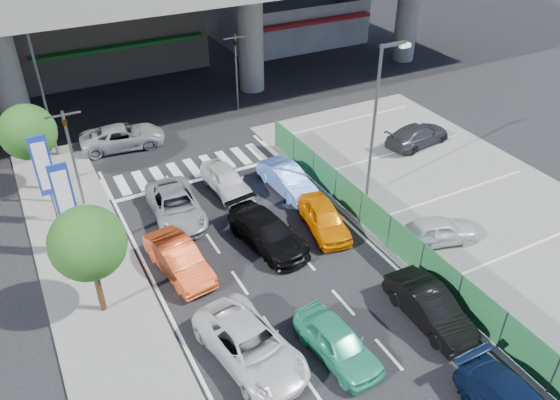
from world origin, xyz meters
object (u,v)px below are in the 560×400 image
taxi_teal_mid (337,342)px  kei_truck_front_right (287,179)px  traffic_light_right (235,54)px  signboard_far (44,169)px  hatch_black_mid_right (430,307)px  crossing_wagon_silver (123,137)px  traffic_cone (355,206)px  sedan_white_mid_left (250,345)px  taxi_orange_left (179,259)px  parked_sedan_white (438,230)px  street_lamp_left (42,78)px  signboard_near (65,198)px  sedan_white_front_mid (226,180)px  street_lamp_right (378,111)px  wagon_silver_front_left (176,206)px  tree_near (88,243)px  parked_sedan_dgrey (418,135)px  traffic_light_left (68,136)px  sedan_black_mid (268,232)px  tree_far (28,132)px  taxi_orange_right (324,218)px

taxi_teal_mid → kei_truck_front_right: size_ratio=0.95×
traffic_light_right → signboard_far: (-13.10, -8.01, -0.87)m
traffic_light_right → hatch_black_mid_right: 21.64m
crossing_wagon_silver → traffic_cone: bearing=-138.5°
sedan_white_mid_left → taxi_orange_left: 5.73m
traffic_light_right → parked_sedan_white: 18.12m
street_lamp_left → taxi_teal_mid: size_ratio=2.06×
signboard_near → sedan_white_front_mid: size_ratio=1.20×
street_lamp_left → street_lamp_right: bearing=-41.6°
wagon_silver_front_left → sedan_white_mid_left: bearing=-88.1°
kei_truck_front_right → sedan_white_front_mid: bearing=149.7°
sedan_white_front_mid → tree_near: bearing=-145.8°
tree_near → parked_sedan_dgrey: 20.81m
hatch_black_mid_right → kei_truck_front_right: hatch_black_mid_right is taller
street_lamp_left → taxi_teal_mid: street_lamp_left is taller
kei_truck_front_right → street_lamp_right: bearing=-38.7°
tree_near → traffic_cone: tree_near is taller
taxi_teal_mid → crossing_wagon_silver: 19.63m
tree_near → hatch_black_mid_right: bearing=-30.0°
sedan_white_front_mid → parked_sedan_white: bearing=-54.8°
traffic_light_left → parked_sedan_white: bearing=-38.0°
signboard_far → parked_sedan_dgrey: size_ratio=1.06×
wagon_silver_front_left → sedan_white_front_mid: wagon_silver_front_left is taller
street_lamp_left → signboard_far: bearing=-100.3°
hatch_black_mid_right → traffic_cone: size_ratio=6.68×
sedan_white_mid_left → sedan_black_mid: size_ratio=1.04×
kei_truck_front_right → traffic_cone: (1.99, -3.44, -0.30)m
hatch_black_mid_right → parked_sedan_white: (3.57, 3.63, 0.01)m
signboard_far → street_lamp_right: bearing=-18.7°
tree_near → tree_far: (-0.80, 10.50, 0.00)m
tree_far → taxi_teal_mid: bearing=-65.1°
tree_far → traffic_cone: (13.40, -9.47, -3.01)m
street_lamp_left → kei_truck_front_right: bearing=-43.8°
sedan_white_front_mid → crossing_wagon_silver: size_ratio=0.79×
signboard_near → hatch_black_mid_right: signboard_near is taller
hatch_black_mid_right → sedan_white_front_mid: 12.64m
signboard_far → kei_truck_front_right: bearing=-12.7°
wagon_silver_front_left → crossing_wagon_silver: 8.54m
traffic_light_left → wagon_silver_front_left: traffic_light_left is taller
hatch_black_mid_right → sedan_white_mid_left: bearing=169.0°
wagon_silver_front_left → traffic_cone: (7.97, -3.75, -0.30)m
tree_far → taxi_orange_left: bearing=-66.3°
taxi_orange_left → kei_truck_front_right: bearing=18.6°
street_lamp_left → tree_near: size_ratio=1.67×
sedan_black_mid → parked_sedan_dgrey: bearing=11.3°
tree_near → sedan_white_front_mid: tree_near is taller
tree_near → taxi_teal_mid: tree_near is taller
taxi_orange_right → street_lamp_right: bearing=32.1°
wagon_silver_front_left → signboard_near: bearing=-165.7°
tree_far → signboard_near: bearing=-84.7°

